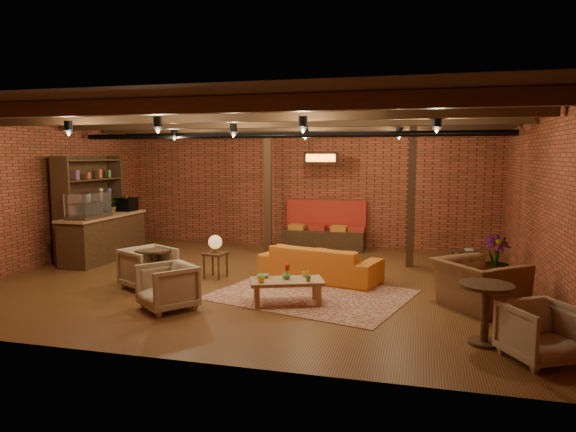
% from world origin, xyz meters
% --- Properties ---
extents(floor, '(10.00, 10.00, 0.00)m').
position_xyz_m(floor, '(0.00, 0.00, 0.00)').
color(floor, '#3E230F').
rests_on(floor, ground).
extents(ceiling, '(10.00, 8.00, 0.02)m').
position_xyz_m(ceiling, '(0.00, 0.00, 3.20)').
color(ceiling, black).
rests_on(ceiling, wall_back).
extents(wall_back, '(10.00, 0.02, 3.20)m').
position_xyz_m(wall_back, '(0.00, 4.00, 1.60)').
color(wall_back, brown).
rests_on(wall_back, ground).
extents(wall_front, '(10.00, 0.02, 3.20)m').
position_xyz_m(wall_front, '(0.00, -4.00, 1.60)').
color(wall_front, brown).
rests_on(wall_front, ground).
extents(wall_left, '(0.02, 8.00, 3.20)m').
position_xyz_m(wall_left, '(-5.00, 0.00, 1.60)').
color(wall_left, brown).
rests_on(wall_left, ground).
extents(wall_right, '(0.02, 8.00, 3.20)m').
position_xyz_m(wall_right, '(5.00, 0.00, 1.60)').
color(wall_right, brown).
rests_on(wall_right, ground).
extents(ceiling_beams, '(9.80, 6.40, 0.22)m').
position_xyz_m(ceiling_beams, '(0.00, 0.00, 3.08)').
color(ceiling_beams, black).
rests_on(ceiling_beams, ceiling).
extents(ceiling_pipe, '(9.60, 0.12, 0.12)m').
position_xyz_m(ceiling_pipe, '(0.00, 1.60, 2.85)').
color(ceiling_pipe, black).
rests_on(ceiling_pipe, ceiling).
extents(post_left, '(0.16, 0.16, 3.20)m').
position_xyz_m(post_left, '(-0.60, 2.60, 1.60)').
color(post_left, black).
rests_on(post_left, ground).
extents(post_right, '(0.16, 0.16, 3.20)m').
position_xyz_m(post_right, '(2.80, 2.00, 1.60)').
color(post_right, black).
rests_on(post_right, ground).
extents(service_counter, '(0.80, 2.50, 1.60)m').
position_xyz_m(service_counter, '(-4.10, 1.00, 0.80)').
color(service_counter, black).
rests_on(service_counter, ground).
extents(plant_counter, '(0.35, 0.39, 0.30)m').
position_xyz_m(plant_counter, '(-4.00, 1.20, 1.22)').
color(plant_counter, '#337F33').
rests_on(plant_counter, service_counter).
extents(shelving_hutch, '(0.52, 2.00, 2.40)m').
position_xyz_m(shelving_hutch, '(-4.50, 1.10, 1.20)').
color(shelving_hutch, black).
rests_on(shelving_hutch, ground).
extents(banquette, '(2.10, 0.70, 1.00)m').
position_xyz_m(banquette, '(0.60, 3.55, 0.50)').
color(banquette, '#A8281C').
rests_on(banquette, ground).
extents(service_sign, '(0.86, 0.06, 0.30)m').
position_xyz_m(service_sign, '(0.60, 3.10, 2.35)').
color(service_sign, orange).
rests_on(service_sign, ceiling).
extents(ceiling_spotlights, '(6.40, 4.40, 0.28)m').
position_xyz_m(ceiling_spotlights, '(0.00, 0.00, 2.86)').
color(ceiling_spotlights, black).
rests_on(ceiling_spotlights, ceiling).
extents(rug, '(3.71, 3.19, 0.01)m').
position_xyz_m(rug, '(1.20, -0.80, 0.01)').
color(rug, maroon).
rests_on(rug, floor).
extents(sofa, '(2.47, 1.46, 0.68)m').
position_xyz_m(sofa, '(1.14, 0.29, 0.34)').
color(sofa, '#BE5F1A').
rests_on(sofa, floor).
extents(coffee_table, '(1.31, 0.96, 0.66)m').
position_xyz_m(coffee_table, '(0.91, -1.43, 0.36)').
color(coffee_table, '#9D6C49').
rests_on(coffee_table, floor).
extents(side_table_lamp, '(0.46, 0.46, 0.85)m').
position_xyz_m(side_table_lamp, '(-0.90, -0.04, 0.65)').
color(side_table_lamp, black).
rests_on(side_table_lamp, floor).
extents(round_table_left, '(0.67, 0.67, 0.69)m').
position_xyz_m(round_table_left, '(-1.75, -0.92, 0.47)').
color(round_table_left, black).
rests_on(round_table_left, floor).
extents(armchair_a, '(1.04, 1.06, 0.83)m').
position_xyz_m(armchair_a, '(-1.76, -1.10, 0.41)').
color(armchair_a, '#C2B696').
rests_on(armchair_a, floor).
extents(armchair_b, '(1.05, 1.04, 0.79)m').
position_xyz_m(armchair_b, '(-0.82, -2.19, 0.40)').
color(armchair_b, '#C2B696').
rests_on(armchair_b, floor).
extents(armchair_right, '(1.35, 1.41, 1.04)m').
position_xyz_m(armchair_right, '(3.92, -0.94, 0.52)').
color(armchair_right, brown).
rests_on(armchair_right, floor).
extents(side_table_book, '(0.57, 0.57, 0.52)m').
position_xyz_m(side_table_book, '(3.89, 1.48, 0.47)').
color(side_table_book, black).
rests_on(side_table_book, floor).
extents(round_table_right, '(0.67, 0.67, 0.79)m').
position_xyz_m(round_table_right, '(3.83, -2.53, 0.53)').
color(round_table_right, black).
rests_on(round_table_right, floor).
extents(armchair_far, '(0.99, 0.97, 0.77)m').
position_xyz_m(armchair_far, '(4.40, -2.95, 0.38)').
color(armchair_far, '#C2B696').
rests_on(armchair_far, floor).
extents(plant_tall, '(1.99, 1.99, 2.74)m').
position_xyz_m(plant_tall, '(4.40, 0.91, 1.37)').
color(plant_tall, '#4C7F4C').
rests_on(plant_tall, floor).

